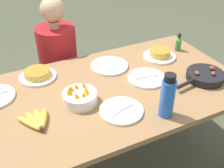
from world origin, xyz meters
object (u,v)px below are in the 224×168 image
Objects in this scene: frittata_plate_side at (38,75)px; empty_plate_near_front at (109,66)px; skillet at (205,76)px; empty_plate_far_left at (121,111)px; fruit_bowl_mango at (80,97)px; hot_sauce_bottle at (178,43)px; water_bottle at (168,97)px; person_figure at (61,78)px; frittata_plate_center at (160,54)px; banana_bunch at (37,121)px; empty_plate_mid_edge at (147,78)px.

frittata_plate_side is 0.49m from empty_plate_near_front.
skillet is at bearing -40.94° from empty_plate_near_front.
skillet is 0.64m from empty_plate_far_left.
fruit_bowl_mango is (0.15, -0.37, 0.02)m from frittata_plate_side.
hot_sauce_bottle is (0.75, 0.47, 0.05)m from empty_plate_far_left.
empty_plate_far_left is at bearing -46.28° from fruit_bowl_mango.
person_figure is at bearing 105.78° from water_bottle.
person_figure is at bearing 142.67° from frittata_plate_center.
fruit_bowl_mango is at bearing -138.89° from empty_plate_near_front.
fruit_bowl_mango is (-0.82, 0.13, 0.01)m from skillet.
banana_bunch is 0.74× the size of empty_plate_near_front.
banana_bunch is 1.09m from skillet.
banana_bunch is 0.78× the size of empty_plate_mid_edge.
frittata_plate_side reaches higher than empty_plate_mid_edge.
frittata_plate_side is (-0.88, 0.12, -0.00)m from frittata_plate_center.
fruit_bowl_mango reaches higher than skillet.
frittata_plate_center reaches higher than banana_bunch.
person_figure reaches higher than frittata_plate_center.
skillet reaches higher than frittata_plate_center.
frittata_plate_side is 0.40m from fruit_bowl_mango.
frittata_plate_center is 1.75× the size of hot_sauce_bottle.
water_bottle is 0.22× the size of person_figure.
fruit_bowl_mango is 0.17× the size of person_figure.
frittata_plate_center is 0.98× the size of frittata_plate_side.
frittata_plate_side is at bearing 128.11° from water_bottle.
skillet reaches higher than empty_plate_far_left.
hot_sauce_bottle is at bearing -113.20° from skillet.
water_bottle is 0.81m from hot_sauce_bottle.
empty_plate_mid_edge is at bearing -60.47° from person_figure.
fruit_bowl_mango reaches higher than empty_plate_mid_edge.
frittata_plate_side is at bearing 170.19° from empty_plate_near_front.
fruit_bowl_mango is 0.78× the size of water_bottle.
empty_plate_near_front is 0.50m from empty_plate_far_left.
skillet is 0.64m from empty_plate_near_front.
fruit_bowl_mango reaches higher than frittata_plate_center.
empty_plate_near_front is (-0.49, 0.42, -0.02)m from skillet.
water_bottle reaches higher than skillet.
empty_plate_mid_edge is 0.51m from hot_sauce_bottle.
hot_sauce_bottle is at bearing 32.22° from empty_plate_far_left.
person_figure is at bearing 56.43° from frittata_plate_side.
frittata_plate_center is at bearing 58.47° from water_bottle.
empty_plate_far_left is (0.33, -0.56, -0.02)m from frittata_plate_side.
skillet is 1.53× the size of empty_plate_mid_edge.
skillet reaches higher than frittata_plate_side.
hot_sauce_bottle is at bearing 47.90° from water_bottle.
frittata_plate_center is 0.66m from water_bottle.
frittata_plate_side is at bearing 75.51° from banana_bunch.
empty_plate_mid_edge is at bearing -150.58° from hot_sauce_bottle.
banana_bunch is 0.51× the size of skillet.
hot_sauce_bottle is (0.20, 0.04, 0.03)m from frittata_plate_center.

